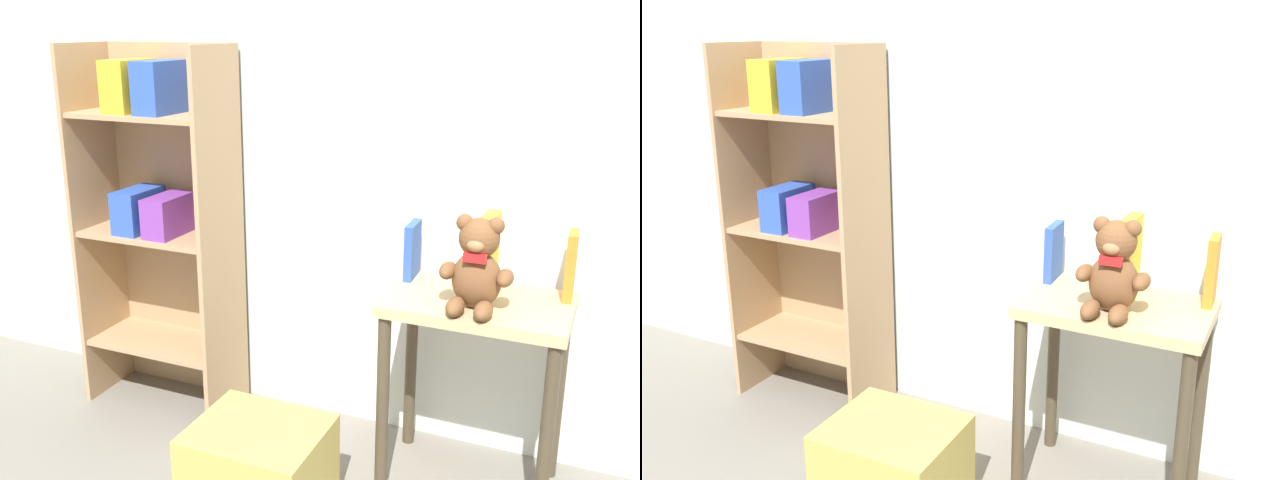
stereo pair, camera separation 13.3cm
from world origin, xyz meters
The scene contains 8 objects.
wall_back centered at (0.00, 1.52, 1.25)m, with size 4.80×0.06×2.50m.
bookshelf_side centered at (-0.90, 1.35, 0.78)m, with size 0.57×0.30×1.38m.
display_table centered at (0.32, 1.26, 0.51)m, with size 0.55×0.36×0.64m.
teddy_bear centered at (0.32, 1.18, 0.77)m, with size 0.21×0.19×0.28m.
book_standing_blue centered at (0.07, 1.37, 0.73)m, with size 0.03×0.13×0.18m, color #2D51B7.
book_standing_yellow centered at (0.32, 1.37, 0.76)m, with size 0.04×0.13×0.24m, color gold.
book_standing_orange centered at (0.56, 1.37, 0.75)m, with size 0.03×0.10×0.21m, color orange.
storage_bin centered at (-0.23, 0.85, 0.15)m, with size 0.39×0.34×0.29m.
Camera 1 is at (0.69, -0.77, 1.44)m, focal length 40.00 mm.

